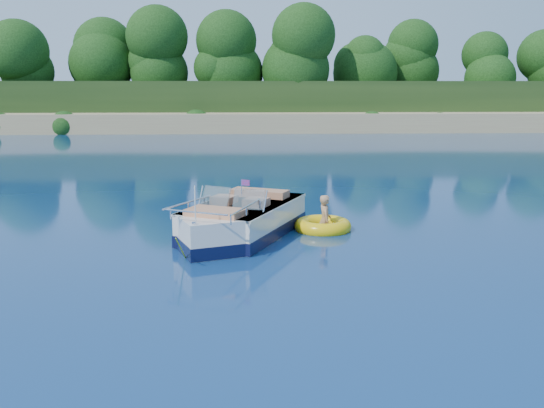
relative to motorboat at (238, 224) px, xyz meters
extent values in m
plane|color=#0B254E|center=(1.57, -2.28, -0.36)|extent=(160.00, 160.00, 0.00)
cube|color=#A1835D|center=(1.57, 35.72, 0.14)|extent=(170.00, 8.00, 2.00)
cube|color=black|center=(1.57, 62.72, 0.64)|extent=(170.00, 56.00, 6.00)
cylinder|color=black|center=(-16.43, 38.22, 2.74)|extent=(0.44, 0.44, 3.20)
sphere|color=black|center=(-16.43, 38.22, 5.78)|extent=(5.28, 5.28, 5.28)
cylinder|color=black|center=(1.57, 39.72, 2.94)|extent=(0.44, 0.44, 3.60)
sphere|color=black|center=(1.57, 39.72, 6.36)|extent=(5.94, 5.94, 5.94)
cylinder|color=black|center=(21.57, 37.72, 2.44)|extent=(0.44, 0.44, 2.60)
sphere|color=black|center=(21.57, 37.72, 4.91)|extent=(4.29, 4.29, 4.29)
cube|color=silver|center=(0.16, 0.34, -0.06)|extent=(3.32, 4.18, 1.03)
cube|color=silver|center=(-0.57, -1.25, -0.06)|extent=(1.78, 1.78, 1.03)
cube|color=black|center=(0.16, 0.34, -0.20)|extent=(3.36, 4.23, 0.29)
cube|color=black|center=(-0.57, -1.25, -0.20)|extent=(1.82, 1.82, 0.29)
cube|color=#AA7F59|center=(0.28, 0.61, 0.23)|extent=(2.50, 3.01, 0.10)
cube|color=silver|center=(0.16, 0.34, 0.42)|extent=(3.36, 4.20, 0.06)
cube|color=black|center=(1.00, 2.18, -0.02)|extent=(0.63, 0.54, 0.88)
cube|color=#8C9EA5|center=(-0.53, -0.10, 0.71)|extent=(0.78, 0.63, 0.47)
cube|color=#8C9EA5|center=(0.27, -0.47, 0.71)|extent=(0.81, 0.47, 0.47)
cube|color=tan|center=(-0.35, 0.30, 0.45)|extent=(0.71, 0.71, 0.39)
cube|color=tan|center=(0.45, -0.07, 0.45)|extent=(0.71, 0.71, 0.39)
cube|color=tan|center=(0.56, 1.23, 0.45)|extent=(1.61, 1.13, 0.37)
cube|color=tan|center=(-0.50, -1.08, 0.43)|extent=(1.48, 1.21, 0.33)
cylinder|color=silver|center=(-0.88, -1.93, 0.87)|extent=(0.04, 0.04, 0.83)
cube|color=red|center=(0.19, -0.43, 1.10)|extent=(0.20, 0.10, 0.14)
cube|color=silver|center=(-0.90, -1.97, 0.48)|extent=(0.11, 0.09, 0.05)
cylinder|color=yellow|center=(-1.18, -2.22, -0.02)|extent=(0.11, 1.05, 0.75)
torus|color=yellow|center=(2.21, 0.73, -0.26)|extent=(1.81, 1.81, 0.39)
torus|color=red|center=(2.21, 0.73, -0.24)|extent=(1.49, 1.49, 0.13)
imported|color=tan|center=(2.24, 0.66, -0.36)|extent=(0.39, 0.77, 1.47)
camera|label=1|loc=(0.19, -14.63, 3.40)|focal=40.00mm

